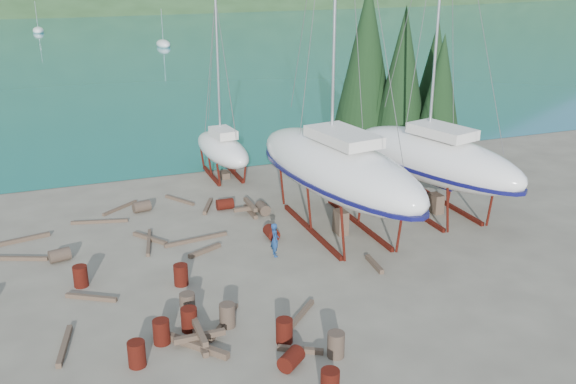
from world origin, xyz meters
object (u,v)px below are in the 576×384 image
object	(u,v)px
large_sailboat_near	(337,167)
worker	(275,240)
small_sailboat_shore	(222,149)
large_sailboat_far	(434,157)

from	to	relation	value
large_sailboat_near	worker	world-z (taller)	large_sailboat_near
large_sailboat_near	small_sailboat_shore	size ratio (longest dim) A/B	1.85
small_sailboat_shore	worker	distance (m)	11.91
large_sailboat_far	worker	bearing A→B (deg)	179.31
large_sailboat_far	small_sailboat_shore	xyz separation A→B (m)	(-8.76, 9.32, -1.10)
large_sailboat_near	small_sailboat_shore	world-z (taller)	large_sailboat_near
worker	large_sailboat_near	bearing A→B (deg)	-58.85
worker	large_sailboat_far	bearing A→B (deg)	-70.08
large_sailboat_far	worker	xyz separation A→B (m)	(-9.65, -2.51, -2.08)
worker	small_sailboat_shore	bearing A→B (deg)	1.02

